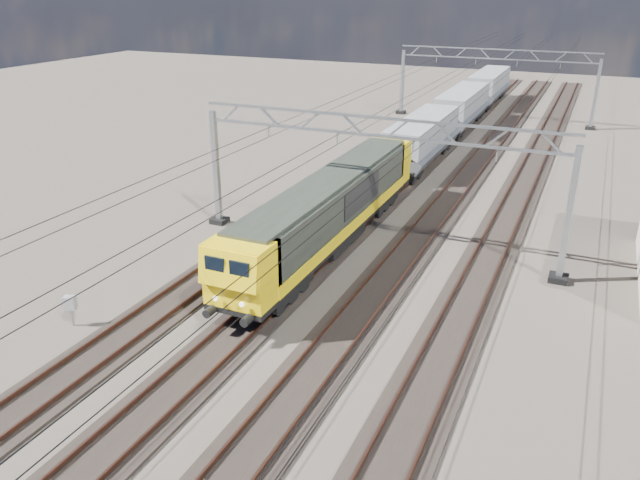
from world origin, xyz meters
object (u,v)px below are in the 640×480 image
at_px(catenary_gantry_mid, 373,179).
at_px(hopper_wagon_mid, 462,106).
at_px(catenary_gantry_far, 494,82).
at_px(hopper_wagon_lead, 422,137).
at_px(trackside_cabinet, 70,303).
at_px(hopper_wagon_third, 489,85).
at_px(locomotive, 331,207).

xyz_separation_m(catenary_gantry_mid, hopper_wagon_mid, (-2.00, 31.16, -1.67)).
distance_m(catenary_gantry_mid, hopper_wagon_mid, 31.26).
bearing_deg(catenary_gantry_far, hopper_wagon_mid, -112.44).
xyz_separation_m(catenary_gantry_far, hopper_wagon_lead, (-2.00, -19.04, -1.67)).
relative_size(hopper_wagon_mid, trackside_cabinet, 9.59).
xyz_separation_m(catenary_gantry_far, hopper_wagon_mid, (-2.00, -4.84, -1.67)).
xyz_separation_m(hopper_wagon_mid, hopper_wagon_third, (0.00, 14.20, 0.00)).
relative_size(catenary_gantry_mid, locomotive, 0.94).
height_order(catenary_gantry_mid, hopper_wagon_third, catenary_gantry_mid).
relative_size(hopper_wagon_mid, hopper_wagon_third, 1.00).
bearing_deg(trackside_cabinet, locomotive, 38.08).
bearing_deg(trackside_cabinet, hopper_wagon_mid, 58.51).
bearing_deg(hopper_wagon_third, hopper_wagon_lead, -90.00).
xyz_separation_m(hopper_wagon_third, trackside_cabinet, (-6.58, -57.98, -1.20)).
bearing_deg(catenary_gantry_mid, locomotive, -159.69).
bearing_deg(locomotive, catenary_gantry_mid, 20.31).
height_order(hopper_wagon_lead, hopper_wagon_mid, same).
xyz_separation_m(locomotive, hopper_wagon_lead, (-0.00, 17.70, -0.09)).
bearing_deg(catenary_gantry_far, hopper_wagon_third, 102.07).
distance_m(hopper_wagon_third, trackside_cabinet, 58.37).
bearing_deg(catenary_gantry_mid, catenary_gantry_far, 90.00).
bearing_deg(hopper_wagon_mid, catenary_gantry_mid, -86.33).
bearing_deg(catenary_gantry_far, locomotive, -93.12).
bearing_deg(locomotive, hopper_wagon_third, 90.00).
height_order(catenary_gantry_mid, hopper_wagon_lead, catenary_gantry_mid).
bearing_deg(hopper_wagon_lead, catenary_gantry_mid, -83.27).
bearing_deg(hopper_wagon_mid, hopper_wagon_third, 90.00).
bearing_deg(locomotive, hopper_wagon_lead, 90.00).
relative_size(catenary_gantry_mid, hopper_wagon_mid, 1.53).
bearing_deg(hopper_wagon_lead, hopper_wagon_mid, 90.00).
xyz_separation_m(catenary_gantry_mid, trackside_cabinet, (-8.58, -12.63, -2.87)).
distance_m(hopper_wagon_lead, hopper_wagon_mid, 14.20).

